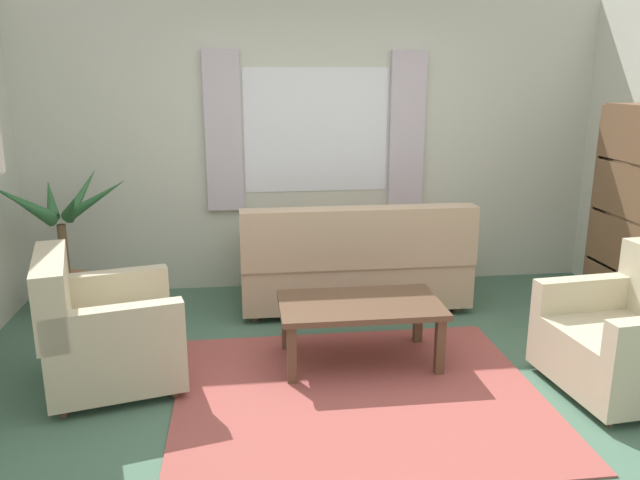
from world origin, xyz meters
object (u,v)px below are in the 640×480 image
(couch, at_px, (354,265))
(armchair_left, at_px, (103,332))
(bookshelf, at_px, (639,214))
(potted_plant, at_px, (65,254))
(armchair_right, at_px, (633,338))
(coffee_table, at_px, (360,310))

(couch, height_order, armchair_left, couch)
(armchair_left, distance_m, bookshelf, 4.01)
(bookshelf, bearing_deg, couch, 72.95)
(armchair_left, xyz_separation_m, potted_plant, (-0.55, 1.30, 0.16))
(armchair_right, distance_m, coffee_table, 1.72)
(couch, bearing_deg, coffee_table, 82.06)
(armchair_left, height_order, coffee_table, armchair_left)
(bookshelf, bearing_deg, armchair_left, 97.55)
(armchair_left, height_order, bookshelf, bookshelf)
(couch, xyz_separation_m, potted_plant, (-2.38, 0.13, 0.15))
(couch, height_order, armchair_right, couch)
(couch, xyz_separation_m, coffee_table, (-0.15, -1.06, 0.01))
(armchair_right, distance_m, bookshelf, 1.33)
(armchair_left, distance_m, potted_plant, 1.42)
(couch, xyz_separation_m, armchair_left, (-1.83, -1.17, -0.01))
(couch, distance_m, armchair_left, 2.17)
(armchair_left, height_order, potted_plant, potted_plant)
(couch, relative_size, armchair_left, 1.88)
(couch, xyz_separation_m, armchair_right, (1.46, -1.67, -0.01))
(armchair_left, distance_m, armchair_right, 3.33)
(armchair_left, xyz_separation_m, armchair_right, (3.29, -0.51, 0.00))
(potted_plant, bearing_deg, couch, -3.06)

